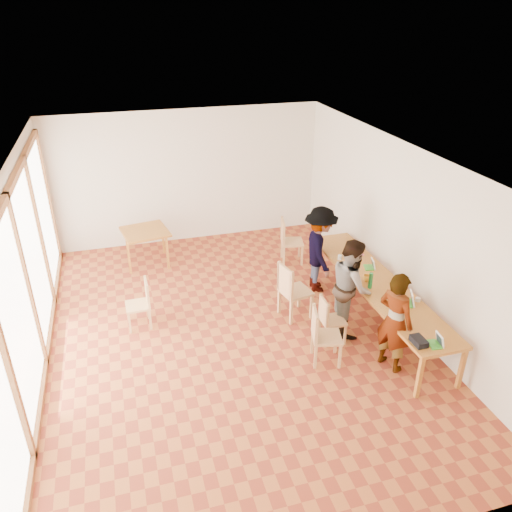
# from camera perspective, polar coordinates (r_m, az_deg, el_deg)

# --- Properties ---
(ground) EXTENTS (8.00, 8.00, 0.00)m
(ground) POSITION_cam_1_polar(r_m,az_deg,el_deg) (8.54, -2.84, -8.81)
(ground) COLOR #A95628
(ground) RESTS_ON ground
(wall_back) EXTENTS (6.00, 0.10, 3.00)m
(wall_back) POSITION_cam_1_polar(r_m,az_deg,el_deg) (11.41, -7.79, 8.94)
(wall_back) COLOR beige
(wall_back) RESTS_ON ground
(wall_front) EXTENTS (6.00, 0.10, 3.00)m
(wall_front) POSITION_cam_1_polar(r_m,az_deg,el_deg) (4.70, 9.11, -21.42)
(wall_front) COLOR beige
(wall_front) RESTS_ON ground
(wall_right) EXTENTS (0.10, 8.00, 3.00)m
(wall_right) POSITION_cam_1_polar(r_m,az_deg,el_deg) (8.85, 16.19, 2.63)
(wall_right) COLOR beige
(wall_right) RESTS_ON ground
(window_wall) EXTENTS (0.10, 8.00, 3.00)m
(window_wall) POSITION_cam_1_polar(r_m,az_deg,el_deg) (7.74, -24.94, -2.55)
(window_wall) COLOR white
(window_wall) RESTS_ON ground
(ceiling) EXTENTS (6.00, 8.00, 0.04)m
(ceiling) POSITION_cam_1_polar(r_m,az_deg,el_deg) (7.20, -3.39, 11.07)
(ceiling) COLOR white
(ceiling) RESTS_ON wall_back
(communal_table) EXTENTS (0.80, 4.00, 0.75)m
(communal_table) POSITION_cam_1_polar(r_m,az_deg,el_deg) (8.76, 13.61, -3.16)
(communal_table) COLOR #BE722A
(communal_table) RESTS_ON ground
(side_table) EXTENTS (0.90, 0.90, 0.75)m
(side_table) POSITION_cam_1_polar(r_m,az_deg,el_deg) (10.68, -12.55, 2.46)
(side_table) COLOR #BE722A
(side_table) RESTS_ON ground
(chair_near) EXTENTS (0.53, 0.53, 0.49)m
(chair_near) POSITION_cam_1_polar(r_m,az_deg,el_deg) (7.68, 7.41, -8.43)
(chair_near) COLOR tan
(chair_near) RESTS_ON ground
(chair_mid) EXTENTS (0.39, 0.39, 0.43)m
(chair_mid) POSITION_cam_1_polar(r_m,az_deg,el_deg) (8.16, 8.26, -6.74)
(chair_mid) COLOR tan
(chair_mid) RESTS_ON ground
(chair_far) EXTENTS (0.57, 0.57, 0.55)m
(chair_far) POSITION_cam_1_polar(r_m,az_deg,el_deg) (8.62, 3.96, -3.44)
(chair_far) COLOR tan
(chair_far) RESTS_ON ground
(chair_empty) EXTENTS (0.53, 0.53, 0.51)m
(chair_empty) POSITION_cam_1_polar(r_m,az_deg,el_deg) (10.53, 3.61, 2.24)
(chair_empty) COLOR tan
(chair_empty) RESTS_ON ground
(chair_spare) EXTENTS (0.41, 0.41, 0.46)m
(chair_spare) POSITION_cam_1_polar(r_m,az_deg,el_deg) (8.67, -12.85, -4.79)
(chair_spare) COLOR tan
(chair_spare) RESTS_ON ground
(person_near) EXTENTS (0.59, 0.69, 1.61)m
(person_near) POSITION_cam_1_polar(r_m,az_deg,el_deg) (7.66, 15.58, -7.24)
(person_near) COLOR gray
(person_near) RESTS_ON ground
(person_mid) EXTENTS (0.82, 0.94, 1.66)m
(person_mid) POSITION_cam_1_polar(r_m,az_deg,el_deg) (8.35, 10.81, -3.42)
(person_mid) COLOR gray
(person_mid) RESTS_ON ground
(person_far) EXTENTS (0.80, 1.18, 1.69)m
(person_far) POSITION_cam_1_polar(r_m,az_deg,el_deg) (9.45, 7.29, 0.73)
(person_far) COLOR gray
(person_far) RESTS_ON ground
(laptop_near) EXTENTS (0.21, 0.23, 0.18)m
(laptop_near) POSITION_cam_1_polar(r_m,az_deg,el_deg) (7.43, 19.96, -9.22)
(laptop_near) COLOR green
(laptop_near) RESTS_ON communal_table
(laptop_mid) EXTENTS (0.30, 0.31, 0.21)m
(laptop_mid) POSITION_cam_1_polar(r_m,az_deg,el_deg) (8.22, 17.08, -4.91)
(laptop_mid) COLOR green
(laptop_mid) RESTS_ON communal_table
(laptop_far) EXTENTS (0.22, 0.24, 0.18)m
(laptop_far) POSITION_cam_1_polar(r_m,az_deg,el_deg) (9.13, 12.99, -1.07)
(laptop_far) COLOR green
(laptop_far) RESTS_ON communal_table
(yellow_mug) EXTENTS (0.17, 0.17, 0.10)m
(yellow_mug) POSITION_cam_1_polar(r_m,az_deg,el_deg) (8.70, 12.54, -2.48)
(yellow_mug) COLOR gold
(yellow_mug) RESTS_ON communal_table
(green_bottle) EXTENTS (0.07, 0.07, 0.28)m
(green_bottle) POSITION_cam_1_polar(r_m,az_deg,el_deg) (8.46, 12.96, -2.76)
(green_bottle) COLOR #1B7233
(green_bottle) RESTS_ON communal_table
(clear_glass) EXTENTS (0.07, 0.07, 0.09)m
(clear_glass) POSITION_cam_1_polar(r_m,az_deg,el_deg) (9.33, 9.55, -0.14)
(clear_glass) COLOR silver
(clear_glass) RESTS_ON communal_table
(condiment_cup) EXTENTS (0.08, 0.08, 0.06)m
(condiment_cup) POSITION_cam_1_polar(r_m,az_deg,el_deg) (8.36, 18.02, -4.74)
(condiment_cup) COLOR white
(condiment_cup) RESTS_ON communal_table
(pink_phone) EXTENTS (0.05, 0.10, 0.01)m
(pink_phone) POSITION_cam_1_polar(r_m,az_deg,el_deg) (9.61, 12.00, 0.22)
(pink_phone) COLOR #DA4D87
(pink_phone) RESTS_ON communal_table
(black_pouch) EXTENTS (0.16, 0.26, 0.09)m
(black_pouch) POSITION_cam_1_polar(r_m,az_deg,el_deg) (7.38, 18.11, -9.23)
(black_pouch) COLOR black
(black_pouch) RESTS_ON communal_table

